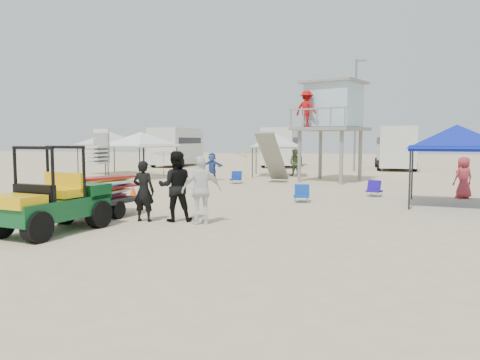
% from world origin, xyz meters
% --- Properties ---
extents(ground, '(140.00, 140.00, 0.00)m').
position_xyz_m(ground, '(0.00, 0.00, 0.00)').
color(ground, beige).
rests_on(ground, ground).
extents(utility_cart, '(1.83, 2.95, 2.09)m').
position_xyz_m(utility_cart, '(-4.02, 1.85, 0.97)').
color(utility_cart, '#0B481F').
rests_on(utility_cart, ground).
extents(surf_trailer, '(1.69, 2.62, 2.29)m').
position_xyz_m(surf_trailer, '(-4.01, 4.19, 0.93)').
color(surf_trailer, black).
rests_on(surf_trailer, ground).
extents(man_left, '(0.62, 0.41, 1.70)m').
position_xyz_m(man_left, '(-2.49, 3.89, 0.85)').
color(man_left, black).
rests_on(man_left, ground).
extents(man_mid, '(1.15, 1.03, 1.96)m').
position_xyz_m(man_mid, '(-1.64, 4.14, 0.98)').
color(man_mid, black).
rests_on(man_mid, ground).
extents(man_right, '(1.16, 0.97, 1.85)m').
position_xyz_m(man_right, '(-0.79, 3.89, 0.92)').
color(man_right, white).
rests_on(man_right, ground).
extents(lifeguard_tower, '(4.34, 4.34, 5.31)m').
position_xyz_m(lifeguard_tower, '(1.69, 18.05, 3.95)').
color(lifeguard_tower, gray).
rests_on(lifeguard_tower, ground).
extents(canopy_blue, '(3.34, 3.34, 3.19)m').
position_xyz_m(canopy_blue, '(6.50, 9.27, 2.64)').
color(canopy_blue, black).
rests_on(canopy_blue, ground).
extents(canopy_white_a, '(4.04, 4.04, 3.14)m').
position_xyz_m(canopy_white_a, '(-9.24, 17.52, 2.59)').
color(canopy_white_a, black).
rests_on(canopy_white_a, ground).
extents(canopy_white_b, '(4.08, 4.08, 3.17)m').
position_xyz_m(canopy_white_b, '(-12.52, 19.79, 2.62)').
color(canopy_white_b, black).
rests_on(canopy_white_b, ground).
extents(canopy_white_c, '(3.28, 3.28, 3.05)m').
position_xyz_m(canopy_white_c, '(-1.70, 20.92, 2.50)').
color(canopy_white_c, black).
rests_on(canopy_white_c, ground).
extents(umbrella_a, '(2.20, 2.22, 1.60)m').
position_xyz_m(umbrella_a, '(-8.95, 20.01, 0.80)').
color(umbrella_a, red).
rests_on(umbrella_a, ground).
extents(umbrella_b, '(2.19, 2.22, 1.72)m').
position_xyz_m(umbrella_b, '(-2.83, 17.50, 0.86)').
color(umbrella_b, yellow).
rests_on(umbrella_b, ground).
extents(cone_near, '(0.34, 0.34, 0.50)m').
position_xyz_m(cone_near, '(-5.34, 6.22, 0.25)').
color(cone_near, orange).
rests_on(cone_near, ground).
extents(cone_far, '(0.34, 0.34, 0.50)m').
position_xyz_m(cone_far, '(-5.22, 8.55, 0.25)').
color(cone_far, '#FF4408').
rests_on(cone_far, ground).
extents(beach_chair_a, '(0.54, 0.58, 0.64)m').
position_xyz_m(beach_chair_a, '(-2.89, 15.51, 0.31)').
color(beach_chair_a, '#0D2994').
rests_on(beach_chair_a, ground).
extents(beach_chair_b, '(0.62, 0.67, 0.64)m').
position_xyz_m(beach_chair_b, '(1.29, 9.06, 0.31)').
color(beach_chair_b, '#0F3DA7').
rests_on(beach_chair_b, ground).
extents(beach_chair_c, '(0.69, 0.76, 0.64)m').
position_xyz_m(beach_chair_c, '(3.93, 11.55, 0.31)').
color(beach_chair_c, '#200E98').
rests_on(beach_chair_c, ground).
extents(rv_far_left, '(2.64, 6.80, 3.25)m').
position_xyz_m(rv_far_left, '(-12.00, 29.99, 1.80)').
color(rv_far_left, silver).
rests_on(rv_far_left, ground).
extents(rv_mid_left, '(2.65, 6.50, 3.25)m').
position_xyz_m(rv_mid_left, '(-3.00, 31.49, 1.80)').
color(rv_mid_left, silver).
rests_on(rv_mid_left, ground).
extents(rv_mid_right, '(2.64, 7.00, 3.25)m').
position_xyz_m(rv_mid_right, '(6.00, 29.99, 1.80)').
color(rv_mid_right, silver).
rests_on(rv_mid_right, ground).
extents(light_pole_left, '(0.14, 0.14, 8.00)m').
position_xyz_m(light_pole_left, '(3.00, 27.00, 4.00)').
color(light_pole_left, slate).
rests_on(light_pole_left, ground).
extents(distant_beachgoers, '(13.16, 10.38, 1.68)m').
position_xyz_m(distant_beachgoers, '(-0.16, 17.03, 0.81)').
color(distant_beachgoers, '#324B97').
rests_on(distant_beachgoers, ground).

